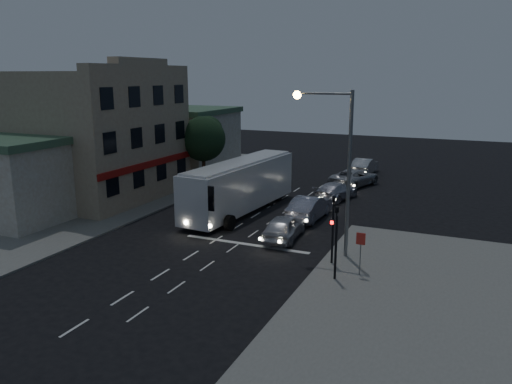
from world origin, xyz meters
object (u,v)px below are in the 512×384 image
at_px(tour_bus, 240,185).
at_px(traffic_signal_side, 336,234).
at_px(car_extra, 365,166).
at_px(regulatory_sign, 361,247).
at_px(street_tree, 203,137).
at_px(car_sedan_a, 310,207).
at_px(traffic_signal_main, 333,221).
at_px(car_sedan_b, 336,191).
at_px(car_sedan_c, 355,177).
at_px(car_suv, 284,227).
at_px(streetlight, 338,154).

xyz_separation_m(tour_bus, traffic_signal_side, (9.69, -9.59, 0.36)).
height_order(car_extra, regulatory_sign, regulatory_sign).
bearing_deg(street_tree, car_sedan_a, -27.78).
bearing_deg(traffic_signal_main, car_sedan_b, 104.03).
distance_m(car_sedan_a, traffic_signal_side, 10.95).
bearing_deg(car_sedan_c, car_suv, 107.15).
height_order(car_sedan_a, car_extra, car_sedan_a).
relative_size(traffic_signal_main, streetlight, 0.46).
bearing_deg(car_suv, car_sedan_a, -95.13).
height_order(regulatory_sign, street_tree, street_tree).
relative_size(car_suv, car_sedan_b, 0.92).
bearing_deg(car_sedan_c, car_extra, -67.97).
bearing_deg(car_suv, car_sedan_c, -95.89).
height_order(car_suv, traffic_signal_main, traffic_signal_main).
bearing_deg(car_sedan_c, street_tree, 43.40).
xyz_separation_m(streetlight, street_tree, (-15.55, 12.82, -1.23)).
distance_m(tour_bus, car_sedan_c, 13.61).
bearing_deg(traffic_signal_side, tour_bus, 135.30).
xyz_separation_m(car_sedan_a, car_sedan_b, (0.24, 6.20, -0.11)).
bearing_deg(tour_bus, streetlight, -30.76).
distance_m(tour_bus, regulatory_sign, 13.74).
height_order(car_suv, traffic_signal_side, traffic_signal_side).
distance_m(traffic_signal_side, street_tree, 23.24).
xyz_separation_m(traffic_signal_main, street_tree, (-15.81, 14.25, 2.08)).
bearing_deg(tour_bus, regulatory_sign, -34.34).
bearing_deg(car_sedan_b, car_sedan_c, -80.13).
bearing_deg(traffic_signal_side, car_suv, 132.33).
height_order(car_sedan_b, regulatory_sign, regulatory_sign).
distance_m(car_sedan_c, street_tree, 14.22).
height_order(car_sedan_c, traffic_signal_main, traffic_signal_main).
xyz_separation_m(traffic_signal_main, regulatory_sign, (1.70, -1.01, -0.82)).
height_order(car_suv, car_sedan_b, car_suv).
distance_m(car_sedan_c, streetlight, 19.39).
height_order(car_suv, street_tree, street_tree).
distance_m(car_sedan_b, street_tree, 12.85).
distance_m(car_suv, streetlight, 6.33).
relative_size(car_sedan_a, car_sedan_b, 1.02).
height_order(car_suv, car_sedan_c, car_suv).
xyz_separation_m(car_extra, street_tree, (-12.19, -11.50, 3.68)).
bearing_deg(car_sedan_a, tour_bus, 5.68).
height_order(car_sedan_a, streetlight, streetlight).
relative_size(traffic_signal_main, regulatory_sign, 1.86).
distance_m(car_sedan_c, car_extra, 5.84).
bearing_deg(streetlight, traffic_signal_side, -74.30).
distance_m(tour_bus, streetlight, 11.31).
xyz_separation_m(car_sedan_b, traffic_signal_main, (3.52, -14.10, 1.70)).
xyz_separation_m(car_sedan_c, regulatory_sign, (5.01, -20.93, 0.83)).
distance_m(regulatory_sign, streetlight, 5.18).
bearing_deg(regulatory_sign, car_sedan_b, 109.07).
distance_m(car_sedan_b, regulatory_sign, 16.01).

